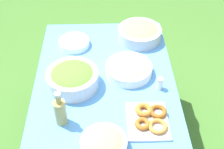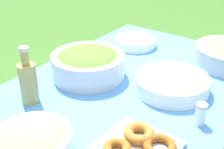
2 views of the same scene
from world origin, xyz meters
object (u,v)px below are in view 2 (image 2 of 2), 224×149
object	(u,v)px
bread_bowl	(33,141)
olive_oil_bottle	(28,81)
salad_bowl	(88,63)
pasta_bowl	(172,82)
donut_platter	(136,149)
plate_stack	(135,42)

from	to	relation	value
bread_bowl	olive_oil_bottle	bearing A→B (deg)	-129.02
salad_bowl	pasta_bowl	size ratio (longest dim) A/B	1.07
pasta_bowl	donut_platter	xyz separation A→B (m)	(0.43, 0.09, -0.02)
olive_oil_bottle	plate_stack	bearing A→B (deg)	177.64
donut_platter	olive_oil_bottle	xyz separation A→B (m)	(-0.01, -0.51, 0.07)
olive_oil_bottle	salad_bowl	bearing A→B (deg)	171.15
salad_bowl	pasta_bowl	bearing A→B (deg)	106.03
pasta_bowl	donut_platter	distance (m)	0.44
plate_stack	bread_bowl	bearing A→B (deg)	12.80
olive_oil_bottle	donut_platter	bearing A→B (deg)	88.63
salad_bowl	bread_bowl	bearing A→B (deg)	21.28
olive_oil_bottle	bread_bowl	world-z (taller)	olive_oil_bottle
salad_bowl	plate_stack	bearing A→B (deg)	-177.75
plate_stack	bread_bowl	world-z (taller)	bread_bowl
plate_stack	olive_oil_bottle	world-z (taller)	olive_oil_bottle
donut_platter	olive_oil_bottle	size ratio (longest dim) A/B	1.19
pasta_bowl	bread_bowl	xyz separation A→B (m)	(0.61, -0.18, 0.01)
salad_bowl	bread_bowl	distance (m)	0.54
pasta_bowl	donut_platter	bearing A→B (deg)	11.94
pasta_bowl	olive_oil_bottle	distance (m)	0.60
donut_platter	bread_bowl	distance (m)	0.33
salad_bowl	bread_bowl	xyz separation A→B (m)	(0.51, 0.20, -0.02)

